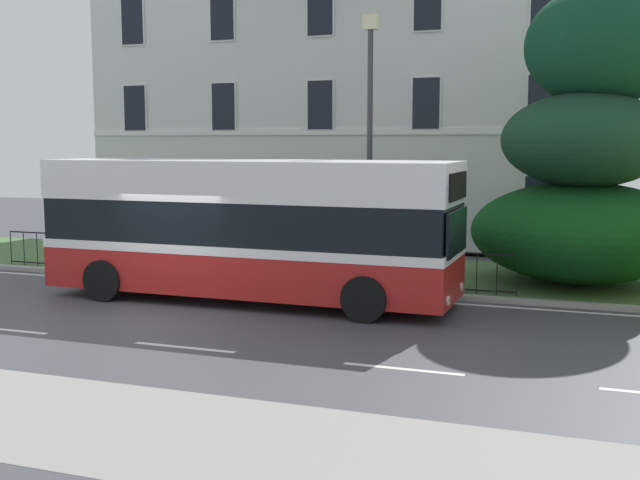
# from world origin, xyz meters

# --- Properties ---
(ground_plane) EXTENTS (60.00, 56.00, 0.18)m
(ground_plane) POSITION_xyz_m (0.00, 1.03, -0.02)
(ground_plane) COLOR #424348
(georgian_townhouse) EXTENTS (18.24, 10.49, 12.50)m
(georgian_townhouse) POSITION_xyz_m (0.00, 16.25, 6.41)
(georgian_townhouse) COLOR silver
(georgian_townhouse) RESTS_ON ground_plane
(iron_verge_railing) EXTENTS (14.39, 0.04, 0.97)m
(iron_verge_railing) POSITION_xyz_m (0.00, 4.40, 0.62)
(iron_verge_railing) COLOR black
(iron_verge_railing) RESTS_ON ground_plane
(evergreen_tree) EXTENTS (5.37, 5.37, 7.33)m
(evergreen_tree) POSITION_xyz_m (8.57, 6.58, 3.21)
(evergreen_tree) COLOR #423328
(evergreen_tree) RESTS_ON ground_plane
(single_decker_bus) EXTENTS (9.60, 2.73, 3.24)m
(single_decker_bus) POSITION_xyz_m (1.35, 2.42, 1.70)
(single_decker_bus) COLOR #AE1D1C
(single_decker_bus) RESTS_ON ground_plane
(street_lamp_post) EXTENTS (0.36, 0.24, 6.68)m
(street_lamp_post) POSITION_xyz_m (3.32, 5.51, 3.95)
(street_lamp_post) COLOR #333338
(street_lamp_post) RESTS_ON ground_plane
(litter_bin) EXTENTS (0.45, 0.45, 1.15)m
(litter_bin) POSITION_xyz_m (5.62, 4.85, 0.70)
(litter_bin) COLOR #4C4742
(litter_bin) RESTS_ON ground_plane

